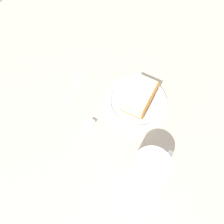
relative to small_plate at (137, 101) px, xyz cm
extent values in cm
cube|color=tan|center=(8.07, -0.03, -2.59)|extent=(131.24, 131.24, 3.46)
cylinder|color=white|center=(0.00, 0.00, -0.43)|extent=(17.70, 17.70, 0.85)
torus|color=white|center=(0.00, 0.00, 0.44)|extent=(17.18, 17.18, 0.89)
cube|color=brown|center=(0.00, 0.00, 0.29)|extent=(9.93, 7.08, 0.60)
cube|color=beige|center=(0.00, 0.00, 3.42)|extent=(9.93, 7.08, 5.66)
cube|color=brown|center=(-0.19, 3.59, 3.42)|extent=(9.61, 1.11, 5.66)
cylinder|color=white|center=(16.59, 11.52, 4.39)|extent=(8.56, 8.56, 10.49)
cylinder|color=black|center=(16.59, 11.52, 8.08)|extent=(7.54, 7.54, 0.40)
torus|color=white|center=(12.64, 13.18, 4.39)|extent=(5.78, 3.32, 5.78)
ellipsoid|color=silver|center=(1.26, -19.67, -0.46)|extent=(3.24, 2.38, 0.80)
cylinder|color=silver|center=(7.26, -18.87, -0.61)|extent=(9.09, 1.70, 0.50)
cube|color=white|center=(12.46, -7.61, -0.09)|extent=(1.56, 1.56, 1.53)
camera|label=1|loc=(27.67, 8.34, 52.90)|focal=32.92mm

